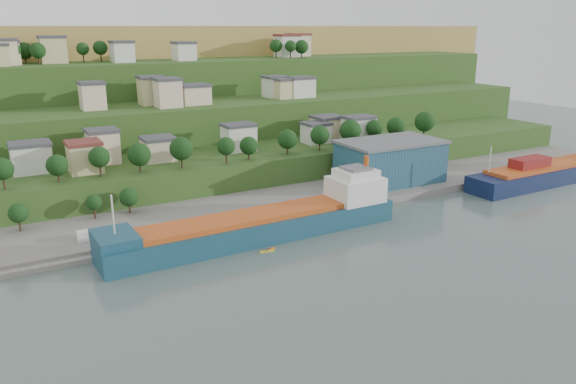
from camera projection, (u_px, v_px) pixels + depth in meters
ground at (332, 239)px, 131.05m from camera, size 500.00×500.00×0.00m
quay at (337, 197)px, 163.83m from camera, size 220.00×26.00×4.00m
pebble_beach at (69, 252)px, 123.94m from camera, size 40.00×18.00×2.40m
hillside at (141, 129)px, 272.53m from camera, size 360.00×210.00×96.00m
cargo_ship_near at (266, 225)px, 131.51m from camera, size 72.62×13.25×18.60m
cargo_ship_far at (557, 172)px, 180.26m from camera, size 66.91×12.61×18.11m
warehouse at (390, 161)px, 170.92m from camera, size 31.12×19.19×12.80m
caravan at (92, 236)px, 125.49m from camera, size 6.42×3.00×2.93m
dinghy at (121, 237)px, 128.26m from camera, size 3.98×2.63×0.74m
kayak_orange at (270, 249)px, 124.83m from camera, size 2.92×1.14×0.72m
kayak_yellow at (267, 251)px, 123.80m from camera, size 3.43×1.09×0.85m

